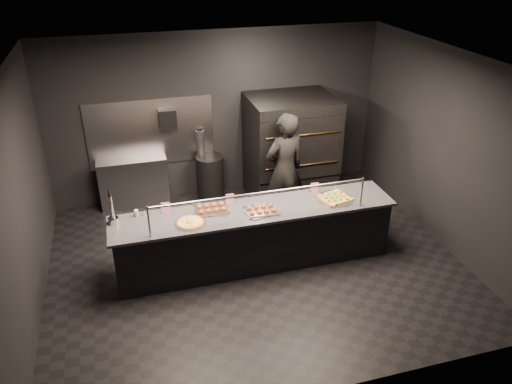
# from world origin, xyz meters

# --- Properties ---
(room) EXTENTS (6.04, 6.00, 3.00)m
(room) POSITION_xyz_m (-0.02, 0.05, 1.50)
(room) COLOR black
(room) RESTS_ON ground
(service_counter) EXTENTS (4.10, 0.78, 1.37)m
(service_counter) POSITION_xyz_m (0.00, -0.00, 0.46)
(service_counter) COLOR black
(service_counter) RESTS_ON ground
(pizza_oven) EXTENTS (1.50, 1.23, 1.91)m
(pizza_oven) POSITION_xyz_m (1.20, 1.90, 0.97)
(pizza_oven) COLOR black
(pizza_oven) RESTS_ON ground
(prep_shelf) EXTENTS (1.20, 0.35, 0.90)m
(prep_shelf) POSITION_xyz_m (-1.60, 2.32, 0.45)
(prep_shelf) COLOR #99999E
(prep_shelf) RESTS_ON ground
(towel_dispenser) EXTENTS (0.30, 0.20, 0.35)m
(towel_dispenser) POSITION_xyz_m (-0.90, 2.39, 1.55)
(towel_dispenser) COLOR black
(towel_dispenser) RESTS_ON room
(fire_extinguisher) EXTENTS (0.14, 0.14, 0.51)m
(fire_extinguisher) POSITION_xyz_m (-0.35, 2.40, 1.06)
(fire_extinguisher) COLOR #B2B2B7
(fire_extinguisher) RESTS_ON room
(beer_tap) EXTENTS (0.14, 0.21, 0.56)m
(beer_tap) POSITION_xyz_m (-1.95, 0.17, 1.08)
(beer_tap) COLOR silver
(beer_tap) RESTS_ON service_counter
(round_pizza) EXTENTS (0.42, 0.42, 0.03)m
(round_pizza) POSITION_xyz_m (-0.95, -0.13, 0.94)
(round_pizza) COLOR silver
(round_pizza) RESTS_ON service_counter
(slider_tray_a) EXTENTS (0.54, 0.46, 0.07)m
(slider_tray_a) POSITION_xyz_m (-0.60, 0.15, 0.95)
(slider_tray_a) COLOR silver
(slider_tray_a) RESTS_ON service_counter
(slider_tray_b) EXTENTS (0.53, 0.45, 0.07)m
(slider_tray_b) POSITION_xyz_m (0.07, -0.08, 0.95)
(slider_tray_b) COLOR silver
(slider_tray_b) RESTS_ON service_counter
(square_pizza) EXTENTS (0.54, 0.54, 0.05)m
(square_pizza) POSITION_xyz_m (1.22, -0.02, 0.94)
(square_pizza) COLOR silver
(square_pizza) RESTS_ON service_counter
(condiment_jar) EXTENTS (0.14, 0.06, 0.09)m
(condiment_jar) POSITION_xyz_m (-1.61, 0.28, 0.96)
(condiment_jar) COLOR silver
(condiment_jar) RESTS_ON service_counter
(tent_cards) EXTENTS (2.37, 0.04, 0.15)m
(tent_cards) POSITION_xyz_m (-0.17, 0.28, 1.00)
(tent_cards) COLOR white
(tent_cards) RESTS_ON service_counter
(trash_bin) EXTENTS (0.50, 0.50, 0.83)m
(trash_bin) POSITION_xyz_m (-0.23, 2.22, 0.42)
(trash_bin) COLOR black
(trash_bin) RESTS_ON ground
(worker) EXTENTS (0.79, 0.61, 1.94)m
(worker) POSITION_xyz_m (0.81, 1.06, 0.97)
(worker) COLOR black
(worker) RESTS_ON ground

